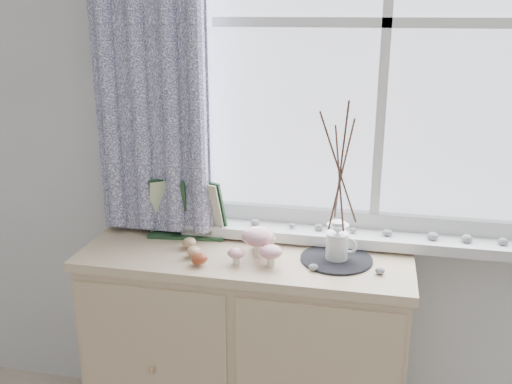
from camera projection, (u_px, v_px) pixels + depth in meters
sideboard at (246, 353)px, 2.20m from camera, size 1.20×0.45×0.85m
botanical_book at (184, 209)px, 2.16m from camera, size 0.36×0.17×0.24m
toadstool_cluster at (258, 242)px, 2.00m from camera, size 0.19×0.17×0.11m
wooden_eggs at (194, 251)px, 2.03m from camera, size 0.13×0.17×0.06m
songbird_figurine at (262, 242)px, 2.08m from camera, size 0.14×0.10×0.07m
crocheted_doily at (336, 259)px, 2.01m from camera, size 0.25×0.25×0.01m
twig_pitcher at (341, 168)px, 1.91m from camera, size 0.27×0.27×0.58m
sideboard_pebbles at (329, 257)px, 2.01m from camera, size 0.33×0.23×0.02m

